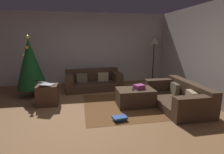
{
  "coord_description": "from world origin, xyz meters",
  "views": [
    {
      "loc": [
        -0.17,
        -3.61,
        1.71
      ],
      "look_at": [
        0.59,
        0.61,
        0.75
      ],
      "focal_mm": 28.22,
      "sensor_mm": 36.0,
      "label": 1
    }
  ],
  "objects_px": {
    "book_stack": "(120,118)",
    "corner_lamp": "(154,44)",
    "christmas_tree": "(30,64)",
    "side_table": "(48,95)",
    "ottoman": "(135,97)",
    "couch_right": "(179,97)",
    "couch_left": "(93,81)",
    "gift_box": "(139,87)",
    "laptop": "(45,84)",
    "tv_remote": "(133,89)"
  },
  "relations": [
    {
      "from": "ottoman",
      "to": "gift_box",
      "type": "relative_size",
      "value": 3.71
    },
    {
      "from": "couch_left",
      "to": "couch_right",
      "type": "relative_size",
      "value": 1.04
    },
    {
      "from": "ottoman",
      "to": "corner_lamp",
      "type": "bearing_deg",
      "value": 57.57
    },
    {
      "from": "gift_box",
      "to": "corner_lamp",
      "type": "xyz_separation_m",
      "value": [
        1.31,
        2.22,
        0.98
      ]
    },
    {
      "from": "gift_box",
      "to": "couch_right",
      "type": "bearing_deg",
      "value": -16.18
    },
    {
      "from": "corner_lamp",
      "to": "christmas_tree",
      "type": "bearing_deg",
      "value": -166.72
    },
    {
      "from": "book_stack",
      "to": "tv_remote",
      "type": "bearing_deg",
      "value": 55.69
    },
    {
      "from": "ottoman",
      "to": "side_table",
      "type": "distance_m",
      "value": 2.26
    },
    {
      "from": "tv_remote",
      "to": "christmas_tree",
      "type": "height_order",
      "value": "christmas_tree"
    },
    {
      "from": "christmas_tree",
      "to": "couch_left",
      "type": "bearing_deg",
      "value": 14.93
    },
    {
      "from": "gift_box",
      "to": "christmas_tree",
      "type": "xyz_separation_m",
      "value": [
        -2.88,
        1.24,
        0.49
      ]
    },
    {
      "from": "gift_box",
      "to": "laptop",
      "type": "xyz_separation_m",
      "value": [
        -2.34,
        0.37,
        0.09
      ]
    },
    {
      "from": "tv_remote",
      "to": "laptop",
      "type": "height_order",
      "value": "laptop"
    },
    {
      "from": "book_stack",
      "to": "corner_lamp",
      "type": "bearing_deg",
      "value": 56.46
    },
    {
      "from": "gift_box",
      "to": "side_table",
      "type": "relative_size",
      "value": 0.47
    },
    {
      "from": "couch_left",
      "to": "couch_right",
      "type": "height_order",
      "value": "couch_left"
    },
    {
      "from": "laptop",
      "to": "book_stack",
      "type": "relative_size",
      "value": 1.47
    },
    {
      "from": "tv_remote",
      "to": "gift_box",
      "type": "bearing_deg",
      "value": 27.18
    },
    {
      "from": "ottoman",
      "to": "christmas_tree",
      "type": "bearing_deg",
      "value": 156.01
    },
    {
      "from": "book_stack",
      "to": "corner_lamp",
      "type": "height_order",
      "value": "corner_lamp"
    },
    {
      "from": "christmas_tree",
      "to": "side_table",
      "type": "xyz_separation_m",
      "value": [
        0.56,
        -0.81,
        -0.71
      ]
    },
    {
      "from": "couch_right",
      "to": "side_table",
      "type": "distance_m",
      "value": 3.37
    },
    {
      "from": "corner_lamp",
      "to": "side_table",
      "type": "bearing_deg",
      "value": -153.68
    },
    {
      "from": "ottoman",
      "to": "side_table",
      "type": "xyz_separation_m",
      "value": [
        -2.22,
        0.43,
        0.05
      ]
    },
    {
      "from": "couch_left",
      "to": "side_table",
      "type": "height_order",
      "value": "couch_left"
    },
    {
      "from": "book_stack",
      "to": "couch_right",
      "type": "bearing_deg",
      "value": 16.69
    },
    {
      "from": "couch_left",
      "to": "christmas_tree",
      "type": "height_order",
      "value": "christmas_tree"
    },
    {
      "from": "gift_box",
      "to": "christmas_tree",
      "type": "bearing_deg",
      "value": 156.77
    },
    {
      "from": "tv_remote",
      "to": "side_table",
      "type": "height_order",
      "value": "side_table"
    },
    {
      "from": "couch_left",
      "to": "book_stack",
      "type": "height_order",
      "value": "couch_left"
    },
    {
      "from": "ottoman",
      "to": "side_table",
      "type": "height_order",
      "value": "side_table"
    },
    {
      "from": "laptop",
      "to": "book_stack",
      "type": "xyz_separation_m",
      "value": [
        1.67,
        -1.14,
        -0.53
      ]
    },
    {
      "from": "ottoman",
      "to": "book_stack",
      "type": "distance_m",
      "value": 0.98
    },
    {
      "from": "tv_remote",
      "to": "side_table",
      "type": "bearing_deg",
      "value": 178.68
    },
    {
      "from": "gift_box",
      "to": "tv_remote",
      "type": "bearing_deg",
      "value": -164.12
    },
    {
      "from": "couch_right",
      "to": "laptop",
      "type": "xyz_separation_m",
      "value": [
        -3.31,
        0.65,
        0.34
      ]
    },
    {
      "from": "side_table",
      "to": "gift_box",
      "type": "bearing_deg",
      "value": -10.45
    },
    {
      "from": "couch_left",
      "to": "couch_right",
      "type": "bearing_deg",
      "value": 130.81
    },
    {
      "from": "couch_right",
      "to": "ottoman",
      "type": "distance_m",
      "value": 1.11
    },
    {
      "from": "tv_remote",
      "to": "laptop",
      "type": "bearing_deg",
      "value": -179.73
    },
    {
      "from": "christmas_tree",
      "to": "side_table",
      "type": "relative_size",
      "value": 3.37
    },
    {
      "from": "side_table",
      "to": "christmas_tree",
      "type": "bearing_deg",
      "value": 124.7
    },
    {
      "from": "side_table",
      "to": "book_stack",
      "type": "bearing_deg",
      "value": -36.17
    },
    {
      "from": "couch_right",
      "to": "ottoman",
      "type": "xyz_separation_m",
      "value": [
        -1.07,
        0.28,
        -0.03
      ]
    },
    {
      "from": "ottoman",
      "to": "laptop",
      "type": "bearing_deg",
      "value": 170.6
    },
    {
      "from": "couch_left",
      "to": "corner_lamp",
      "type": "distance_m",
      "value": 2.7
    },
    {
      "from": "side_table",
      "to": "book_stack",
      "type": "height_order",
      "value": "side_table"
    },
    {
      "from": "couch_left",
      "to": "side_table",
      "type": "bearing_deg",
      "value": 41.15
    },
    {
      "from": "couch_left",
      "to": "ottoman",
      "type": "height_order",
      "value": "couch_left"
    },
    {
      "from": "gift_box",
      "to": "christmas_tree",
      "type": "height_order",
      "value": "christmas_tree"
    }
  ]
}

